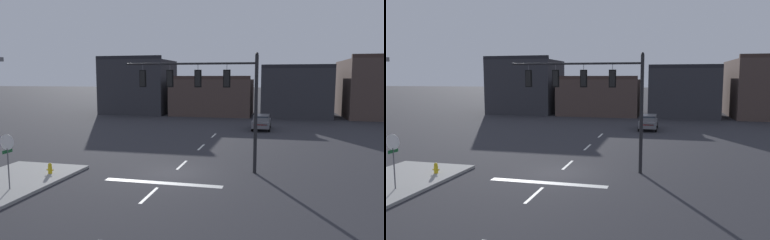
# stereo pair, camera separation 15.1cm
# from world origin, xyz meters

# --- Properties ---
(ground_plane) EXTENTS (400.00, 400.00, 0.00)m
(ground_plane) POSITION_xyz_m (0.00, 0.00, 0.00)
(ground_plane) COLOR #2B2B30
(sidewalk_near_corner) EXTENTS (5.00, 8.00, 0.15)m
(sidewalk_near_corner) POSITION_xyz_m (-7.87, -4.00, 0.07)
(sidewalk_near_corner) COLOR gray
(sidewalk_near_corner) RESTS_ON ground
(stop_bar_paint) EXTENTS (6.40, 0.50, 0.01)m
(stop_bar_paint) POSITION_xyz_m (0.00, -2.00, 0.00)
(stop_bar_paint) COLOR silver
(stop_bar_paint) RESTS_ON ground
(lane_centreline) EXTENTS (0.16, 26.40, 0.01)m
(lane_centreline) POSITION_xyz_m (0.00, 2.00, 0.00)
(lane_centreline) COLOR silver
(lane_centreline) RESTS_ON ground
(signal_mast_near_side) EXTENTS (7.80, 0.57, 6.92)m
(signal_mast_near_side) POSITION_xyz_m (1.92, 1.03, 4.88)
(signal_mast_near_side) COLOR black
(signal_mast_near_side) RESTS_ON ground
(stop_sign) EXTENTS (0.76, 0.64, 2.83)m
(stop_sign) POSITION_xyz_m (-6.73, -5.10, 2.14)
(stop_sign) COLOR #56565B
(stop_sign) RESTS_ON ground
(car_lot_nearside) EXTENTS (1.97, 4.48, 1.61)m
(car_lot_nearside) POSITION_xyz_m (4.30, 19.04, 0.86)
(car_lot_nearside) COLOR slate
(car_lot_nearside) RESTS_ON ground
(fire_hydrant) EXTENTS (0.40, 0.30, 0.75)m
(fire_hydrant) POSITION_xyz_m (-6.56, -2.16, 0.33)
(fire_hydrant) COLOR gold
(fire_hydrant) RESTS_ON ground
(building_row) EXTENTS (46.59, 12.66, 8.77)m
(building_row) POSITION_xyz_m (5.01, 34.59, 3.70)
(building_row) COLOR #2D2D33
(building_row) RESTS_ON ground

